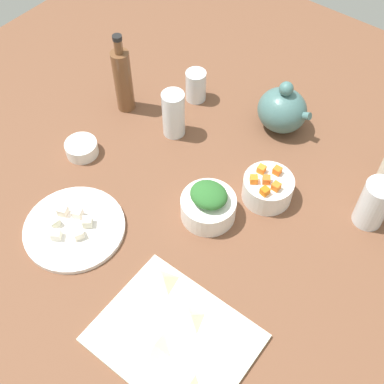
# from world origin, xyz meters

# --- Properties ---
(tabletop) EXTENTS (1.90, 1.90, 0.03)m
(tabletop) POSITION_xyz_m (0.00, 0.00, 0.01)
(tabletop) COLOR brown
(tabletop) RESTS_ON ground
(cutting_board) EXTENTS (0.31, 0.25, 0.01)m
(cutting_board) POSITION_xyz_m (0.18, -0.29, 0.03)
(cutting_board) COLOR white
(cutting_board) RESTS_ON tabletop
(plate_tofu) EXTENTS (0.24, 0.24, 0.01)m
(plate_tofu) POSITION_xyz_m (-0.17, -0.23, 0.04)
(plate_tofu) COLOR white
(plate_tofu) RESTS_ON tabletop
(bowl_greens) EXTENTS (0.13, 0.13, 0.06)m
(bowl_greens) POSITION_xyz_m (0.05, 0.00, 0.06)
(bowl_greens) COLOR white
(bowl_greens) RESTS_ON tabletop
(bowl_carrots) EXTENTS (0.12, 0.12, 0.06)m
(bowl_carrots) POSITION_xyz_m (0.13, 0.13, 0.06)
(bowl_carrots) COLOR white
(bowl_carrots) RESTS_ON tabletop
(bowl_small_side) EXTENTS (0.08, 0.08, 0.04)m
(bowl_small_side) POSITION_xyz_m (-0.33, -0.05, 0.05)
(bowl_small_side) COLOR white
(bowl_small_side) RESTS_ON tabletop
(teapot) EXTENTS (0.15, 0.13, 0.15)m
(teapot) POSITION_xyz_m (0.03, 0.36, 0.09)
(teapot) COLOR #466F6D
(teapot) RESTS_ON tabletop
(bottle_0) EXTENTS (0.05, 0.05, 0.24)m
(bottle_0) POSITION_xyz_m (-0.36, 0.16, 0.13)
(bottle_0) COLOR brown
(bottle_0) RESTS_ON tabletop
(drinking_glass_0) EXTENTS (0.06, 0.06, 0.14)m
(drinking_glass_0) POSITION_xyz_m (-0.19, 0.16, 0.10)
(drinking_glass_0) COLOR white
(drinking_glass_0) RESTS_ON tabletop
(drinking_glass_1) EXTENTS (0.06, 0.06, 0.09)m
(drinking_glass_1) POSITION_xyz_m (-0.23, 0.31, 0.08)
(drinking_glass_1) COLOR white
(drinking_glass_1) RESTS_ON tabletop
(drinking_glass_2) EXTENTS (0.07, 0.07, 0.13)m
(drinking_glass_2) POSITION_xyz_m (0.36, 0.22, 0.09)
(drinking_glass_2) COLOR white
(drinking_glass_2) RESTS_ON tabletop
(carrot_cube_0) EXTENTS (0.02, 0.02, 0.02)m
(carrot_cube_0) POSITION_xyz_m (0.13, 0.16, 0.10)
(carrot_cube_0) COLOR orange
(carrot_cube_0) RESTS_ON bowl_carrots
(carrot_cube_1) EXTENTS (0.02, 0.02, 0.02)m
(carrot_cube_1) POSITION_xyz_m (0.15, 0.12, 0.10)
(carrot_cube_1) COLOR orange
(carrot_cube_1) RESTS_ON bowl_carrots
(carrot_cube_2) EXTENTS (0.02, 0.02, 0.02)m
(carrot_cube_2) POSITION_xyz_m (0.10, 0.14, 0.10)
(carrot_cube_2) COLOR orange
(carrot_cube_2) RESTS_ON bowl_carrots
(carrot_cube_3) EXTENTS (0.02, 0.02, 0.02)m
(carrot_cube_3) POSITION_xyz_m (0.13, 0.12, 0.10)
(carrot_cube_3) COLOR orange
(carrot_cube_3) RESTS_ON bowl_carrots
(carrot_cube_4) EXTENTS (0.03, 0.03, 0.02)m
(carrot_cube_4) POSITION_xyz_m (0.10, 0.11, 0.10)
(carrot_cube_4) COLOR orange
(carrot_cube_4) RESTS_ON bowl_carrots
(carrot_cube_5) EXTENTS (0.02, 0.02, 0.02)m
(carrot_cube_5) POSITION_xyz_m (0.14, 0.09, 0.10)
(carrot_cube_5) COLOR orange
(carrot_cube_5) RESTS_ON bowl_carrots
(chopped_greens_mound) EXTENTS (0.09, 0.08, 0.04)m
(chopped_greens_mound) POSITION_xyz_m (0.05, 0.00, 0.11)
(chopped_greens_mound) COLOR #2D692C
(chopped_greens_mound) RESTS_ON bowl_greens
(tofu_cube_0) EXTENTS (0.03, 0.03, 0.02)m
(tofu_cube_0) POSITION_xyz_m (-0.21, -0.25, 0.05)
(tofu_cube_0) COLOR silver
(tofu_cube_0) RESTS_ON plate_tofu
(tofu_cube_1) EXTENTS (0.03, 0.03, 0.02)m
(tofu_cube_1) POSITION_xyz_m (-0.14, -0.24, 0.05)
(tofu_cube_1) COLOR white
(tofu_cube_1) RESTS_ON plate_tofu
(tofu_cube_2) EXTENTS (0.03, 0.03, 0.02)m
(tofu_cube_2) POSITION_xyz_m (-0.15, -0.20, 0.05)
(tofu_cube_2) COLOR silver
(tofu_cube_2) RESTS_ON plate_tofu
(tofu_cube_3) EXTENTS (0.03, 0.03, 0.02)m
(tofu_cube_3) POSITION_xyz_m (-0.18, -0.27, 0.05)
(tofu_cube_3) COLOR white
(tofu_cube_3) RESTS_ON plate_tofu
(tofu_cube_4) EXTENTS (0.03, 0.03, 0.02)m
(tofu_cube_4) POSITION_xyz_m (-0.19, -0.20, 0.05)
(tofu_cube_4) COLOR white
(tofu_cube_4) RESTS_ON plate_tofu
(tofu_cube_5) EXTENTS (0.03, 0.03, 0.02)m
(tofu_cube_5) POSITION_xyz_m (-0.22, -0.22, 0.05)
(tofu_cube_5) COLOR #F2E0CB
(tofu_cube_5) RESTS_ON plate_tofu
(dumpling_0) EXTENTS (0.06, 0.06, 0.02)m
(dumpling_0) POSITION_xyz_m (0.16, -0.33, 0.05)
(dumpling_0) COLOR beige
(dumpling_0) RESTS_ON cutting_board
(dumpling_2) EXTENTS (0.06, 0.06, 0.02)m
(dumpling_2) POSITION_xyz_m (0.18, -0.24, 0.05)
(dumpling_2) COLOR beige
(dumpling_2) RESTS_ON cutting_board
(dumpling_3) EXTENTS (0.07, 0.07, 0.03)m
(dumpling_3) POSITION_xyz_m (0.08, -0.21, 0.05)
(dumpling_3) COLOR beige
(dumpling_3) RESTS_ON cutting_board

